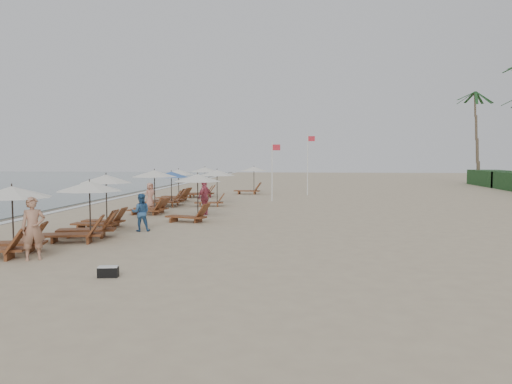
# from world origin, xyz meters

# --- Properties ---
(ground) EXTENTS (160.00, 160.00, 0.00)m
(ground) POSITION_xyz_m (0.00, 0.00, 0.00)
(ground) COLOR tan
(ground) RESTS_ON ground
(wet_sand_band) EXTENTS (3.20, 140.00, 0.01)m
(wet_sand_band) POSITION_xyz_m (-12.50, 10.00, 0.00)
(wet_sand_band) COLOR #6B5E4C
(wet_sand_band) RESTS_ON ground
(foam_line) EXTENTS (0.50, 140.00, 0.02)m
(foam_line) POSITION_xyz_m (-11.20, 10.00, 0.01)
(foam_line) COLOR white
(foam_line) RESTS_ON ground
(lounger_station_0) EXTENTS (2.78, 2.39, 2.14)m
(lounger_station_0) POSITION_xyz_m (-6.58, -3.12, 1.07)
(lounger_station_0) COLOR brown
(lounger_station_0) RESTS_ON ground
(lounger_station_1) EXTENTS (2.82, 2.44, 2.14)m
(lounger_station_1) POSITION_xyz_m (-5.48, -0.10, 1.05)
(lounger_station_1) COLOR brown
(lounger_station_1) RESTS_ON ground
(lounger_station_2) EXTENTS (2.48, 2.24, 2.28)m
(lounger_station_2) POSITION_xyz_m (-6.03, 2.93, 1.20)
(lounger_station_2) COLOR brown
(lounger_station_2) RESTS_ON ground
(lounger_station_3) EXTENTS (2.61, 2.45, 2.32)m
(lounger_station_3) POSITION_xyz_m (-5.60, 8.37, 1.29)
(lounger_station_3) COLOR brown
(lounger_station_3) RESTS_ON ground
(lounger_station_4) EXTENTS (2.78, 2.53, 2.13)m
(lounger_station_4) POSITION_xyz_m (-5.97, 12.64, 0.98)
(lounger_station_4) COLOR brown
(lounger_station_4) RESTS_ON ground
(lounger_station_5) EXTENTS (2.59, 2.43, 2.17)m
(lounger_station_5) POSITION_xyz_m (-6.33, 15.99, 1.06)
(lounger_station_5) COLOR brown
(lounger_station_5) RESTS_ON ground
(lounger_station_6) EXTENTS (2.59, 2.22, 2.25)m
(lounger_station_6) POSITION_xyz_m (-5.22, 19.51, 1.10)
(lounger_station_6) COLOR brown
(lounger_station_6) RESTS_ON ground
(inland_station_0) EXTENTS (2.67, 2.24, 2.22)m
(inland_station_0) POSITION_xyz_m (-2.66, 5.41, 1.41)
(inland_station_0) COLOR brown
(inland_station_0) RESTS_ON ground
(inland_station_1) EXTENTS (2.56, 2.24, 2.22)m
(inland_station_1) POSITION_xyz_m (-3.05, 12.90, 1.47)
(inland_station_1) COLOR brown
(inland_station_1) RESTS_ON ground
(inland_station_2) EXTENTS (2.79, 2.24, 2.22)m
(inland_station_2) POSITION_xyz_m (-1.95, 23.09, 1.32)
(inland_station_2) COLOR brown
(inland_station_2) RESTS_ON ground
(beachgoer_near) EXTENTS (0.81, 0.75, 1.86)m
(beachgoer_near) POSITION_xyz_m (-5.36, -3.69, 0.93)
(beachgoer_near) COLOR #A6745A
(beachgoer_near) RESTS_ON ground
(beachgoer_mid_a) EXTENTS (0.88, 0.76, 1.54)m
(beachgoer_mid_a) POSITION_xyz_m (-4.10, 2.22, 0.77)
(beachgoer_mid_a) COLOR #305C90
(beachgoer_mid_a) RESTS_ON ground
(beachgoer_far_a) EXTENTS (0.84, 1.16, 1.83)m
(beachgoer_far_a) POSITION_xyz_m (-2.67, 8.13, 0.92)
(beachgoer_far_a) COLOR #C14D60
(beachgoer_far_a) RESTS_ON ground
(beachgoer_far_b) EXTENTS (0.84, 0.86, 1.49)m
(beachgoer_far_b) POSITION_xyz_m (-6.69, 11.61, 0.74)
(beachgoer_far_b) COLOR tan
(beachgoer_far_b) RESTS_ON ground
(duffel_bag) EXTENTS (0.54, 0.33, 0.28)m
(duffel_bag) POSITION_xyz_m (-2.35, -5.53, 0.14)
(duffel_bag) COLOR black
(duffel_bag) RESTS_ON ground
(flag_pole_near) EXTENTS (0.60, 0.08, 4.07)m
(flag_pole_near) POSITION_xyz_m (0.28, 16.75, 2.27)
(flag_pole_near) COLOR silver
(flag_pole_near) RESTS_ON ground
(flag_pole_far) EXTENTS (0.60, 0.08, 4.85)m
(flag_pole_far) POSITION_xyz_m (2.68, 22.45, 2.68)
(flag_pole_far) COLOR silver
(flag_pole_far) RESTS_ON ground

